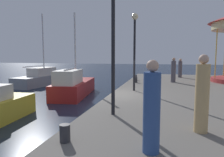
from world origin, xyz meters
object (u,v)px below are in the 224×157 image
sailboat_grey (42,78)px  bollard_south (136,78)px  sailboat_red (73,86)px  person_near_carousel (180,69)px  lamp_post_mid_promenade (135,38)px  bollard_center (136,80)px  person_far_corner (202,96)px  lamp_post_near_edge (113,16)px  person_by_the_water (173,71)px  bollard_north (65,133)px  person_mid_promenade (152,110)px

sailboat_grey → bollard_south: (8.96, -0.92, 0.36)m
sailboat_red → person_near_carousel: sailboat_red is taller
lamp_post_mid_promenade → bollard_center: (-0.35, 3.56, -2.70)m
bollard_south → person_far_corner: (3.05, -11.09, 0.73)m
lamp_post_near_edge → lamp_post_mid_promenade: size_ratio=1.12×
lamp_post_near_edge → person_by_the_water: 9.91m
person_near_carousel → person_far_corner: size_ratio=0.86×
person_by_the_water → lamp_post_mid_promenade: bearing=-117.8°
sailboat_grey → bollard_north: bearing=-56.3°
sailboat_grey → person_near_carousel: size_ratio=3.90×
lamp_post_near_edge → bollard_south: size_ratio=11.87×
sailboat_red → bollard_center: bearing=26.9°
person_far_corner → person_near_carousel: bearing=87.7°
bollard_north → bollard_south: 12.47m
lamp_post_mid_promenade → bollard_north: lamp_post_mid_promenade is taller
lamp_post_near_edge → person_near_carousel: size_ratio=2.80×
bollard_north → person_near_carousel: size_ratio=0.24×
person_far_corner → lamp_post_near_edge: bearing=157.5°
bollard_south → person_far_corner: 11.53m
bollard_north → person_by_the_water: bearing=76.1°
sailboat_grey → bollard_center: (9.17, -2.44, 0.36)m
bollard_center → person_far_corner: (2.85, -9.57, 0.73)m
sailboat_red → person_far_corner: bearing=-47.8°
bollard_center → person_far_corner: 10.01m
lamp_post_near_edge → person_by_the_water: bearing=75.8°
sailboat_red → lamp_post_mid_promenade: bearing=-19.4°
lamp_post_near_edge → bollard_south: lamp_post_near_edge is taller
bollard_north → sailboat_red: bearing=112.8°
sailboat_red → lamp_post_near_edge: bearing=-56.4°
lamp_post_mid_promenade → sailboat_red: bearing=160.6°
sailboat_grey → lamp_post_near_edge: sailboat_grey is taller
lamp_post_mid_promenade → bollard_north: size_ratio=10.58×
person_far_corner → lamp_post_mid_promenade: bearing=112.6°
person_mid_promenade → bollard_center: bearing=98.6°
lamp_post_mid_promenade → lamp_post_near_edge: bearing=-90.5°
lamp_post_near_edge → person_mid_promenade: (1.37, -2.50, -2.33)m
person_near_carousel → person_mid_promenade: (-1.75, -15.58, 0.08)m
sailboat_red → person_by_the_water: sailboat_red is taller
person_by_the_water → person_mid_promenade: 11.88m
bollard_south → person_by_the_water: 3.02m
person_mid_promenade → sailboat_red: bearing=122.3°
sailboat_grey → bollard_south: sailboat_grey is taller
person_mid_promenade → lamp_post_mid_promenade: bearing=100.1°
lamp_post_mid_promenade → person_by_the_water: 5.36m
bollard_north → person_by_the_water: (2.90, 11.77, 0.65)m
bollard_north → bollard_center: bearing=88.7°
person_by_the_water → person_mid_promenade: bearing=-94.8°
sailboat_red → lamp_post_near_edge: 8.45m
person_near_carousel → person_by_the_water: size_ratio=0.94×
lamp_post_mid_promenade → person_near_carousel: (3.08, 8.13, -2.11)m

